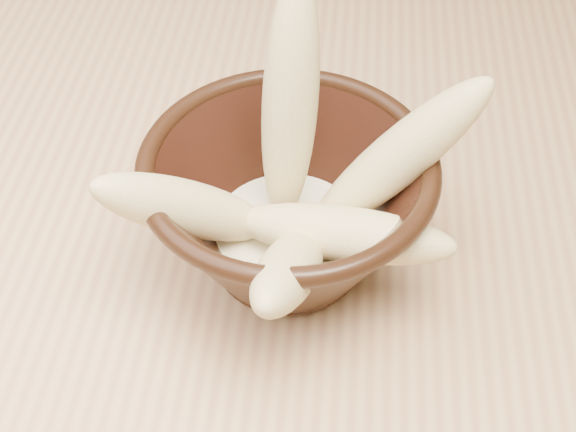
# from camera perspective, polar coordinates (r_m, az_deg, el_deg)

# --- Properties ---
(table) EXTENTS (1.20, 0.80, 0.75)m
(table) POSITION_cam_1_polar(r_m,az_deg,el_deg) (0.66, 11.53, -4.83)
(table) COLOR tan
(table) RESTS_ON ground
(bowl) EXTENTS (0.19, 0.19, 0.10)m
(bowl) POSITION_cam_1_polar(r_m,az_deg,el_deg) (0.51, -0.00, 0.66)
(bowl) COLOR black
(bowl) RESTS_ON table
(milk_puddle) EXTENTS (0.11, 0.11, 0.01)m
(milk_puddle) POSITION_cam_1_polar(r_m,az_deg,el_deg) (0.53, -0.00, -1.19)
(milk_puddle) COLOR #F1E6C1
(milk_puddle) RESTS_ON bowl
(banana_upright) EXTENTS (0.05, 0.07, 0.17)m
(banana_upright) POSITION_cam_1_polar(r_m,az_deg,el_deg) (0.49, 0.14, 7.89)
(banana_upright) COLOR tan
(banana_upright) RESTS_ON bowl
(banana_left) EXTENTS (0.13, 0.09, 0.11)m
(banana_left) POSITION_cam_1_polar(r_m,az_deg,el_deg) (0.49, -7.16, 0.54)
(banana_left) COLOR tan
(banana_left) RESTS_ON bowl
(banana_right) EXTENTS (0.13, 0.05, 0.14)m
(banana_right) POSITION_cam_1_polar(r_m,az_deg,el_deg) (0.49, 7.72, 4.02)
(banana_right) COLOR tan
(banana_right) RESTS_ON bowl
(banana_across) EXTENTS (0.15, 0.06, 0.05)m
(banana_across) POSITION_cam_1_polar(r_m,az_deg,el_deg) (0.49, 3.89, -1.25)
(banana_across) COLOR tan
(banana_across) RESTS_ON bowl
(banana_front) EXTENTS (0.05, 0.13, 0.10)m
(banana_front) POSITION_cam_1_polar(r_m,az_deg,el_deg) (0.46, 0.07, -3.84)
(banana_front) COLOR tan
(banana_front) RESTS_ON bowl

